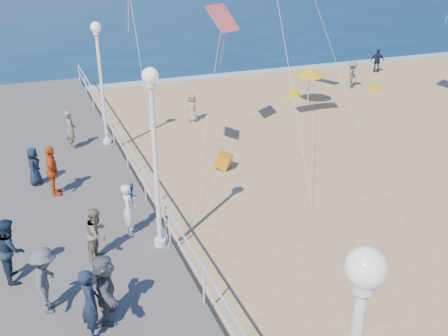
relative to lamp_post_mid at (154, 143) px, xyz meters
name	(u,v)px	position (x,y,z in m)	size (l,w,h in m)	color
ground	(315,222)	(5.35, 0.00, -3.66)	(160.00, 160.00, 0.00)	tan
ocean	(77,11)	(5.35, 65.00, -3.65)	(160.00, 90.00, 0.05)	#0C2B4A
surf_line	(157,82)	(5.35, 20.50, -3.63)	(160.00, 1.20, 0.04)	silver
boardwalk	(88,266)	(-2.15, 0.00, -3.46)	(5.00, 44.00, 0.40)	slate
railing	(169,218)	(0.30, 0.00, -2.41)	(0.05, 42.00, 0.55)	white
lamp_post_mid	(154,143)	(0.00, 0.00, 0.00)	(0.44, 0.44, 5.32)	white
lamp_post_far	(100,72)	(0.00, 9.00, 0.00)	(0.44, 0.44, 5.32)	white
woman_holding_toddler	(129,209)	(-0.67, 0.98, -2.43)	(0.61, 0.40, 1.66)	white
toddler_held	(132,195)	(-0.52, 1.13, -2.03)	(0.37, 0.29, 0.76)	#305CB5
spectator_0	(90,303)	(-2.40, -3.05, -2.39)	(0.64, 0.42, 1.74)	#182136
spectator_1	(97,234)	(-1.78, 0.00, -2.48)	(0.76, 0.59, 1.57)	#807258
spectator_2	(46,280)	(-3.26, -1.82, -2.39)	(1.13, 0.65, 1.75)	#555459
spectator_3	(52,171)	(-2.61, 4.58, -2.34)	(1.08, 0.45, 1.85)	#D34D1A
spectator_4	(34,166)	(-3.19, 5.75, -2.54)	(0.71, 0.46, 1.45)	#172133
spectator_5	(105,288)	(-2.00, -2.65, -2.39)	(1.62, 0.52, 1.75)	#5D5F63
spectator_6	(71,130)	(-1.51, 8.97, -2.40)	(0.63, 0.41, 1.73)	#85725C
spectator_7	(10,249)	(-4.03, -0.10, -2.38)	(0.86, 0.67, 1.77)	#1A2639
beach_walker_a	(353,75)	(16.78, 14.17, -2.80)	(1.12, 0.64, 1.73)	slate
beach_walker_b	(377,61)	(21.12, 17.26, -2.82)	(0.99, 0.41, 1.69)	black
beach_walker_c	(192,108)	(4.93, 11.64, -2.93)	(0.72, 0.47, 1.47)	gray
box_kite	(224,163)	(4.14, 5.23, -3.36)	(0.55, 0.55, 0.60)	#D2460C
beach_umbrella	(310,72)	(12.25, 12.11, -1.75)	(1.90, 1.90, 2.14)	white
beach_chair_left	(293,93)	(12.23, 13.81, -3.46)	(0.55, 0.55, 0.40)	yellow
beach_chair_right	(375,88)	(17.76, 13.00, -3.46)	(0.55, 0.55, 0.40)	yellow
kite_diamond_pink	(223,18)	(5.35, 8.34, 2.02)	(1.41, 1.41, 0.02)	#E15353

